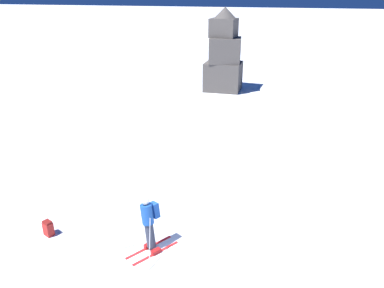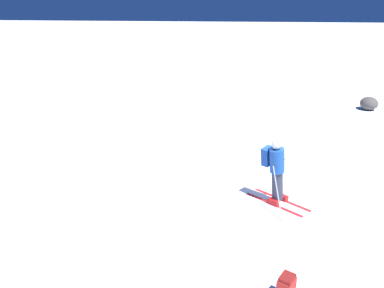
# 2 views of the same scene
# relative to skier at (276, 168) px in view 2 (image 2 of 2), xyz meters

# --- Properties ---
(ground_plane) EXTENTS (300.00, 300.00, 0.00)m
(ground_plane) POSITION_rel_skier_xyz_m (0.79, -0.11, -0.94)
(ground_plane) COLOR white
(skier) EXTENTS (1.48, 1.61, 1.72)m
(skier) POSITION_rel_skier_xyz_m (0.00, 0.00, 0.00)
(skier) COLOR red
(skier) RESTS_ON ground
(exposed_boulder_0) EXTENTS (0.93, 0.79, 0.60)m
(exposed_boulder_0) POSITION_rel_skier_xyz_m (10.26, -4.18, -0.64)
(exposed_boulder_0) COLOR #4C4742
(exposed_boulder_0) RESTS_ON ground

